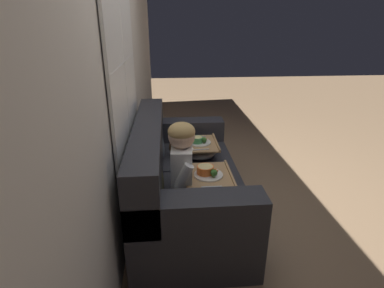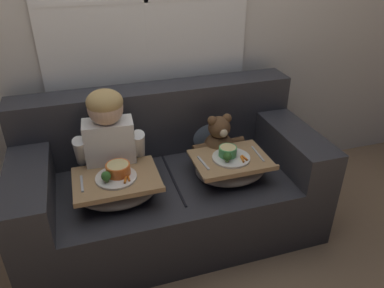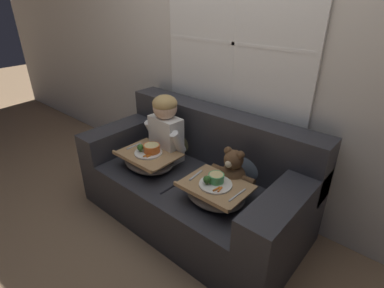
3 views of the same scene
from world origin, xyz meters
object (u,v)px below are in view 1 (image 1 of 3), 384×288
child_figure (182,155)px  lap_tray_child (208,182)px  couch (181,181)px  lap_tray_teddy (199,148)px  teddy_bear (179,143)px  throw_pillow_behind_child (156,174)px  throw_pillow_behind_teddy (158,141)px

child_figure → lap_tray_child: 0.30m
couch → lap_tray_teddy: couch is taller
couch → lap_tray_child: couch is taller
child_figure → lap_tray_teddy: bearing=-16.8°
teddy_bear → lap_tray_teddy: bearing=-90.3°
child_figure → lap_tray_teddy: (0.65, -0.20, -0.23)m
throw_pillow_behind_child → throw_pillow_behind_teddy: (0.65, 0.00, 0.00)m
child_figure → lap_tray_child: size_ratio=1.22×
lap_tray_child → lap_tray_teddy: bearing=-0.0°
child_figure → lap_tray_child: bearing=-89.8°
throw_pillow_behind_teddy → child_figure: size_ratio=0.64×
couch → lap_tray_child: (-0.32, -0.19, 0.16)m
throw_pillow_behind_child → throw_pillow_behind_teddy: size_ratio=0.96×
throw_pillow_behind_child → child_figure: size_ratio=0.61×
couch → teddy_bear: 0.39m
throw_pillow_behind_child → lap_tray_teddy: size_ratio=0.78×
throw_pillow_behind_teddy → child_figure: 0.69m
couch → lap_tray_teddy: 0.41m
couch → throw_pillow_behind_teddy: 0.45m
child_figure → teddy_bear: (0.65, -0.00, -0.17)m
throw_pillow_behind_teddy → lap_tray_child: (-0.65, -0.39, -0.08)m
teddy_bear → child_figure: bearing=179.7°
child_figure → couch: bearing=-0.0°
throw_pillow_behind_child → teddy_bear: size_ratio=1.00×
couch → throw_pillow_behind_child: couch is taller
throw_pillow_behind_teddy → child_figure: child_figure is taller
couch → teddy_bear: bearing=-0.6°
teddy_bear → lap_tray_child: (-0.65, -0.19, -0.06)m
throw_pillow_behind_teddy → couch: bearing=-149.4°
throw_pillow_behind_teddy → lap_tray_child: throw_pillow_behind_teddy is taller
lap_tray_child → child_figure: bearing=90.2°
lap_tray_teddy → child_figure: bearing=163.2°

